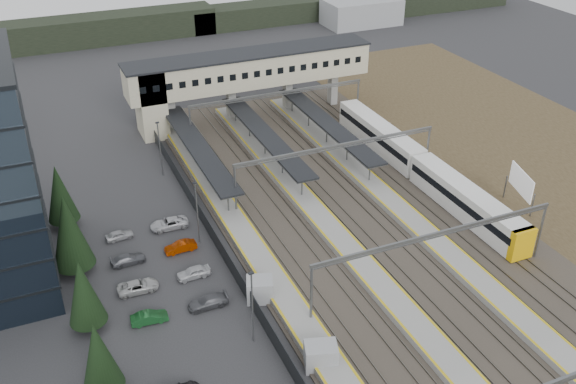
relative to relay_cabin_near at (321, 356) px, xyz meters
name	(u,v)px	position (x,y,z in m)	size (l,w,h in m)	color
ground	(296,273)	(3.57, 13.48, -1.22)	(220.00, 220.00, 0.00)	#2B2B2D
conifer_row	(89,314)	(-18.43, 9.61, 3.61)	(4.42, 49.82, 9.50)	black
car_park	(192,341)	(-9.95, 7.14, -0.62)	(10.57, 44.65, 1.28)	#B2B3B7
lampposts	(221,252)	(-4.43, 14.73, 3.11)	(0.50, 53.25, 8.07)	slate
fence	(225,255)	(-2.93, 18.48, -0.22)	(0.08, 90.00, 2.00)	#26282B
relay_cabin_near	(321,356)	(0.00, 0.00, 0.00)	(3.45, 2.93, 2.45)	#9D9FA3
relay_cabin_far	(260,289)	(-1.64, 11.00, 0.01)	(3.28, 3.01, 2.46)	#9D9FA3
rail_corridor	(350,230)	(12.91, 18.48, -0.94)	(34.00, 90.00, 0.92)	#3D362E
canopies	(265,135)	(10.57, 40.48, 2.70)	(23.10, 30.00, 3.28)	black
footbridge	(234,75)	(11.27, 55.48, 6.71)	(40.40, 6.40, 11.20)	#C3BA98
gantries	(381,192)	(15.57, 16.48, 4.77)	(28.40, 62.28, 7.17)	slate
train	(420,167)	(27.57, 25.99, 0.92)	(2.99, 41.62, 3.77)	white
billboard	(521,183)	(35.24, 15.11, 2.25)	(1.80, 5.87, 5.16)	slate
scrub_east	(576,176)	(48.57, 18.48, -1.19)	(34.00, 120.00, 0.06)	#3F331D
treeline_far	(230,18)	(27.38, 105.75, 1.72)	(170.00, 19.00, 7.00)	black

